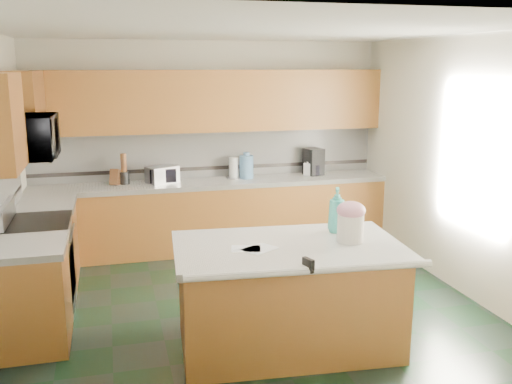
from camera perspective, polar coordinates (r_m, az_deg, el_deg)
name	(u,v)px	position (r m, az deg, el deg)	size (l,w,h in m)	color
floor	(250,309)	(5.82, -0.57, -11.64)	(4.60, 4.60, 0.00)	black
ceiling	(250,30)	(5.32, -0.64, 15.93)	(4.60, 4.60, 0.00)	white
wall_back	(208,145)	(7.65, -4.82, 4.74)	(4.60, 0.04, 2.70)	silver
wall_front	(349,253)	(3.28, 9.29, -6.08)	(4.60, 0.04, 2.70)	silver
wall_right	(464,166)	(6.37, 20.10, 2.42)	(0.04, 4.60, 2.70)	silver
back_base_cab	(214,217)	(7.53, -4.27, -2.54)	(4.60, 0.60, 0.86)	#562F14
back_countertop	(213,183)	(7.42, -4.33, 0.89)	(4.60, 0.64, 0.06)	silver
back_upper_cab	(210,101)	(7.41, -4.65, 9.07)	(4.60, 0.33, 0.78)	#562F14
back_backsplash	(209,154)	(7.64, -4.76, 3.85)	(4.60, 0.02, 0.63)	silver
back_accent_band	(209,168)	(7.67, -4.73, 2.40)	(4.60, 0.01, 0.05)	black
left_base_cab_rear	(48,245)	(6.77, -20.08, -5.02)	(0.60, 0.82, 0.86)	#562F14
left_counter_rear	(45,205)	(6.66, -20.38, -1.24)	(0.64, 0.82, 0.06)	silver
left_base_cab_front	(31,298)	(5.34, -21.56, -9.88)	(0.60, 0.72, 0.86)	#562F14
left_counter_front	(27,247)	(5.19, -21.96, -5.16)	(0.64, 0.72, 0.06)	silver
left_backsplash	(2,190)	(5.91, -24.08, 0.20)	(0.02, 2.30, 0.63)	silver
left_accent_band	(4,210)	(5.95, -23.86, -1.63)	(0.01, 2.30, 0.05)	black
left_upper_cab_rear	(25,108)	(6.65, -22.13, 7.79)	(0.33, 1.09, 0.78)	#562F14
range_body	(40,268)	(6.02, -20.76, -7.15)	(0.60, 0.76, 0.88)	#B7B7BC
range_oven_door	(72,270)	(6.01, -17.96, -7.39)	(0.02, 0.68, 0.55)	black
range_cooktop	(36,223)	(5.89, -21.11, -2.93)	(0.62, 0.78, 0.04)	black
range_handle	(72,233)	(5.89, -17.92, -3.90)	(0.02, 0.02, 0.66)	#B7B7BC
range_backguard	(6,213)	(5.90, -23.70, -1.92)	(0.06, 0.76, 0.18)	#B7B7BC
microwave	(29,137)	(5.74, -21.76, 5.12)	(0.73, 0.50, 0.41)	#B7B7BC
island_base	(288,299)	(4.98, 3.18, -10.62)	(1.81, 1.03, 0.86)	#562F14
island_top	(288,248)	(4.82, 3.24, -5.58)	(1.91, 1.13, 0.06)	silver
island_bullnose	(311,271)	(4.31, 5.56, -7.84)	(0.06, 0.06, 1.91)	silver
treat_jar	(350,228)	(4.91, 9.42, -3.56)	(0.23, 0.23, 0.24)	silver
treat_jar_lid	(351,210)	(4.87, 9.49, -1.82)	(0.25, 0.25, 0.15)	pink
treat_jar_knob	(351,204)	(4.86, 9.51, -1.23)	(0.03, 0.03, 0.08)	tan
treat_jar_knob_end_l	(347,205)	(4.84, 9.07, -1.26)	(0.04, 0.04, 0.04)	tan
treat_jar_knob_end_r	(356,204)	(4.88, 9.95, -1.20)	(0.04, 0.04, 0.04)	tan
soap_bottle_island	(337,210)	(5.14, 8.09, -1.79)	(0.16, 0.16, 0.41)	#40B8AE
paper_sheet_a	(260,249)	(4.68, 0.36, -5.70)	(0.27, 0.20, 0.00)	white
paper_sheet_b	(246,249)	(4.68, -1.02, -5.69)	(0.24, 0.18, 0.00)	white
clamp_body	(308,265)	(4.31, 5.25, -7.27)	(0.03, 0.11, 0.10)	black
clamp_handle	(311,271)	(4.26, 5.56, -7.82)	(0.02, 0.02, 0.08)	black
knife_block	(115,177)	(7.33, -13.92, 1.44)	(0.11, 0.09, 0.20)	#472814
utensil_crock	(124,178)	(7.37, -13.03, 1.38)	(0.13, 0.13, 0.16)	black
utensil_bundle	(124,163)	(7.33, -13.11, 2.87)	(0.07, 0.07, 0.23)	#472814
toaster_oven	(162,174)	(7.36, -9.36, 1.75)	(0.37, 0.25, 0.21)	#B7B7BC
toaster_oven_door	(163,176)	(7.24, -9.27, 1.58)	(0.33, 0.01, 0.17)	black
paper_towel	(234,168)	(7.54, -2.25, 2.42)	(0.12, 0.12, 0.28)	white
paper_towel_base	(234,178)	(7.57, -2.25, 1.44)	(0.19, 0.19, 0.01)	#B7B7BC
water_jug	(246,167)	(7.54, -0.96, 2.52)	(0.19, 0.19, 0.30)	#5C8EC1
water_jug_neck	(246,154)	(7.51, -0.97, 3.83)	(0.09, 0.09, 0.04)	#5C8EC1
coffee_maker	(314,162)	(7.83, 5.78, 3.05)	(0.21, 0.23, 0.36)	black
coffee_carafe	(315,170)	(7.79, 5.90, 2.21)	(0.15, 0.15, 0.15)	black
soap_bottle_back	(309,166)	(7.78, 5.29, 2.60)	(0.11, 0.12, 0.25)	white
soap_back_cap	(309,156)	(7.76, 5.31, 3.64)	(0.02, 0.02, 0.03)	red
window_light_proxy	(475,155)	(6.17, 21.02, 3.46)	(0.02, 1.40, 1.10)	white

